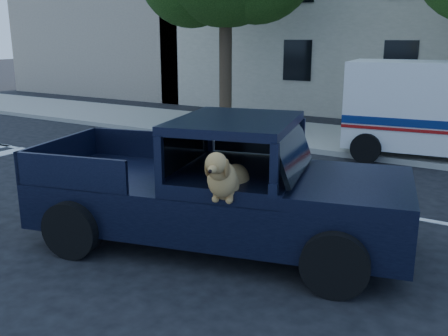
# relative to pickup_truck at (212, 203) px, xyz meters

# --- Properties ---
(ground) EXTENTS (120.00, 120.00, 0.00)m
(ground) POSITION_rel_pickup_truck_xyz_m (-1.28, -0.59, -0.67)
(ground) COLOR black
(ground) RESTS_ON ground
(far_sidewalk) EXTENTS (60.00, 4.00, 0.15)m
(far_sidewalk) POSITION_rel_pickup_truck_xyz_m (-1.28, 8.61, -0.60)
(far_sidewalk) COLOR gray
(far_sidewalk) RESTS_ON ground
(lane_stripes) EXTENTS (21.60, 0.14, 0.01)m
(lane_stripes) POSITION_rel_pickup_truck_xyz_m (0.72, 2.81, -0.66)
(lane_stripes) COLOR silver
(lane_stripes) RESTS_ON ground
(building_left) EXTENTS (12.00, 6.00, 8.00)m
(building_left) POSITION_rel_pickup_truck_xyz_m (-16.28, 15.91, 3.33)
(building_left) COLOR tan
(building_left) RESTS_ON ground
(pickup_truck) EXTENTS (5.90, 3.49, 1.98)m
(pickup_truck) POSITION_rel_pickup_truck_xyz_m (0.00, 0.00, 0.00)
(pickup_truck) COLOR black
(pickup_truck) RESTS_ON ground
(mail_truck) EXTENTS (4.81, 2.81, 2.52)m
(mail_truck) POSITION_rel_pickup_truck_xyz_m (1.90, 7.58, 0.43)
(mail_truck) COLOR silver
(mail_truck) RESTS_ON ground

